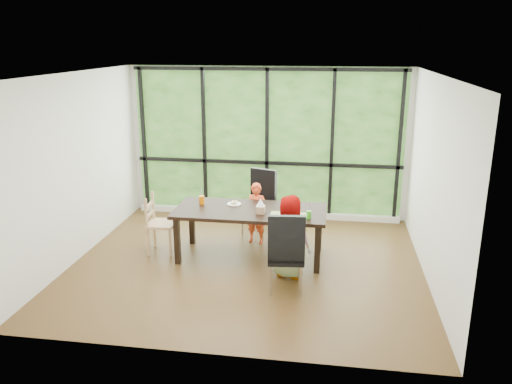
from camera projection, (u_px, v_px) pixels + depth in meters
ground at (247, 264)px, 7.42m from camera, size 5.00×5.00×0.00m
back_wall at (267, 143)px, 9.17m from camera, size 5.00×0.00×5.00m
foliage_backdrop at (267, 143)px, 9.15m from camera, size 4.80×0.02×2.65m
window_mullions at (267, 144)px, 9.11m from camera, size 4.80×0.06×2.65m
window_sill at (266, 213)px, 9.44m from camera, size 4.80×0.12×0.10m
dining_table at (250, 233)px, 7.56m from camera, size 2.25×1.07×0.75m
chair_window_leather at (258, 203)px, 8.43m from camera, size 0.59×0.59×1.08m
chair_interior_leather at (286, 251)px, 6.52m from camera, size 0.51×0.51×1.08m
chair_end_beech at (162, 224)px, 7.74m from camera, size 0.42×0.44×0.90m
child_toddler at (256, 213)px, 8.09m from camera, size 0.39×0.30×0.98m
child_older at (291, 237)px, 6.89m from camera, size 0.65×0.52×1.16m
placemat at (288, 216)px, 7.15m from camera, size 0.51×0.38×0.01m
plate_far at (234, 204)px, 7.68m from camera, size 0.22×0.22×0.01m
plate_near at (287, 216)px, 7.14m from camera, size 0.25×0.25×0.02m
orange_cup at (202, 200)px, 7.69m from camera, size 0.08×0.08×0.13m
green_cup at (309, 215)px, 7.06m from camera, size 0.07×0.07×0.11m
tissue_box at (261, 210)px, 7.28m from camera, size 0.12×0.12×0.11m
crepe_rolls_far at (234, 202)px, 7.68m from camera, size 0.10×0.12×0.04m
crepe_rolls_near at (287, 214)px, 7.14m from camera, size 0.05×0.12×0.04m
straw_white at (202, 193)px, 7.66m from camera, size 0.01×0.04×0.20m
straw_pink at (309, 208)px, 7.03m from camera, size 0.01×0.04×0.20m
tissue at (261, 202)px, 7.25m from camera, size 0.12×0.12×0.11m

